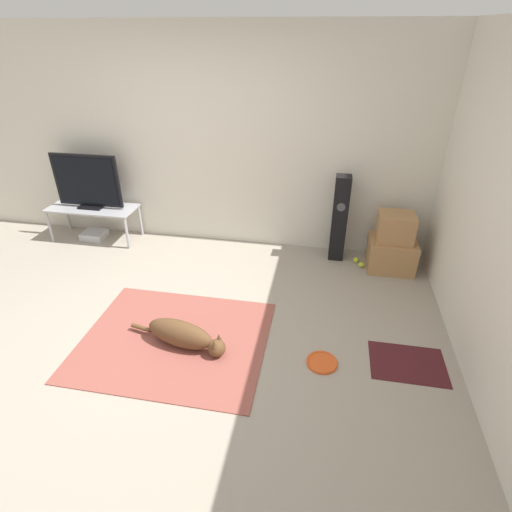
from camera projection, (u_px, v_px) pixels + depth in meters
name	position (u px, v px, depth m)	size (l,w,h in m)	color
ground_plane	(160.00, 343.00, 3.57)	(12.00, 12.00, 0.00)	#9E9384
wall_back	(215.00, 142.00, 4.73)	(8.00, 0.06, 2.55)	beige
area_rug	(174.00, 340.00, 3.61)	(1.65, 1.37, 0.01)	#934C42
dog	(184.00, 335.00, 3.48)	(0.94, 0.33, 0.25)	brown
frisbee	(322.00, 362.00, 3.35)	(0.26, 0.26, 0.03)	#DB511E
cardboard_box_lower	(391.00, 254.00, 4.61)	(0.52, 0.44, 0.37)	#A87A4C
cardboard_box_upper	(395.00, 227.00, 4.44)	(0.39, 0.33, 0.32)	#A87A4C
floor_speaker	(339.00, 219.00, 4.65)	(0.17, 0.18, 1.04)	black
tv_stand	(93.00, 211.00, 5.17)	(1.13, 0.45, 0.44)	#A8A8AD
tv	(87.00, 182.00, 4.98)	(0.87, 0.20, 0.69)	black
tennis_ball_by_boxes	(361.00, 265.00, 4.69)	(0.07, 0.07, 0.07)	#C6E033
tennis_ball_near_speaker	(356.00, 260.00, 4.79)	(0.07, 0.07, 0.07)	#C6E033
game_console	(94.00, 235.00, 5.34)	(0.30, 0.26, 0.09)	#B7B7BC
door_mat	(408.00, 363.00, 3.36)	(0.62, 0.46, 0.01)	#47191E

